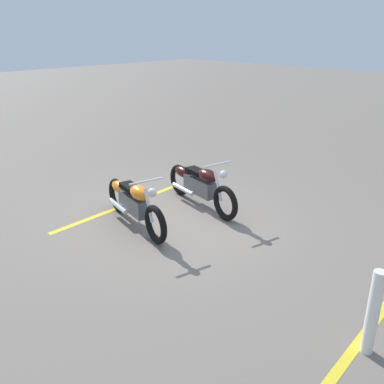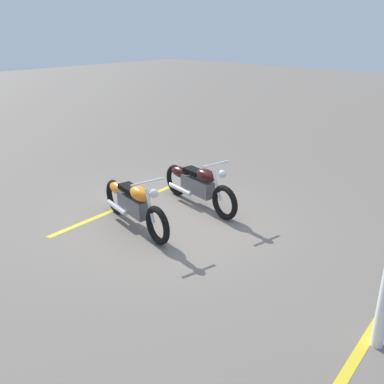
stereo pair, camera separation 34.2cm
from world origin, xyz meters
name	(u,v)px [view 2 (the right image)]	position (x,y,z in m)	size (l,w,h in m)	color
ground_plane	(179,220)	(0.00, 0.00, 0.00)	(60.00, 60.00, 0.00)	slate
motorcycle_bright_foreground	(133,202)	(-0.43, -0.74, 0.46)	(2.20, 0.72, 1.04)	black
motorcycle_dark_foreground	(197,184)	(-0.21, 0.75, 0.46)	(2.21, 0.68, 1.04)	black
bollard_post	(383,307)	(4.03, -0.93, 0.52)	(0.14, 0.14, 1.04)	white
parking_stripe_near	(117,208)	(-1.27, -0.45, 0.00)	(3.20, 0.12, 0.01)	yellow
parking_stripe_mid	(378,321)	(3.89, -0.49, 0.00)	(3.20, 0.12, 0.01)	yellow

